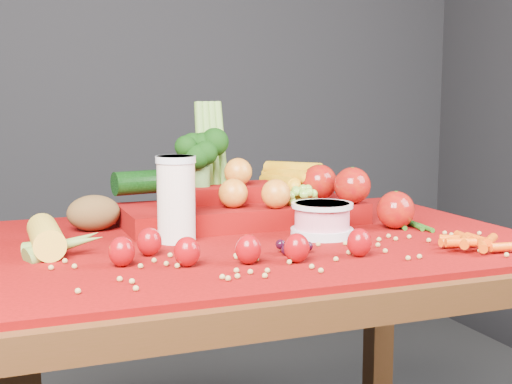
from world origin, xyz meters
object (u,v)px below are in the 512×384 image
object	(u,v)px
table	(260,289)
milk_glass	(176,196)
yogurt_bowl	(322,219)
produce_mound	(253,197)

from	to	relation	value
table	milk_glass	size ratio (longest dim) A/B	6.64
yogurt_bowl	produce_mound	size ratio (longest dim) A/B	0.21
yogurt_bowl	milk_glass	bearing A→B (deg)	168.46
table	milk_glass	world-z (taller)	milk_glass
milk_glass	produce_mound	distance (m)	0.25
produce_mound	milk_glass	bearing A→B (deg)	-146.90
table	yogurt_bowl	xyz separation A→B (m)	(0.12, -0.04, 0.14)
table	produce_mound	size ratio (longest dim) A/B	1.87
table	milk_glass	xyz separation A→B (m)	(-0.16, 0.02, 0.20)
produce_mound	table	bearing A→B (deg)	-106.36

